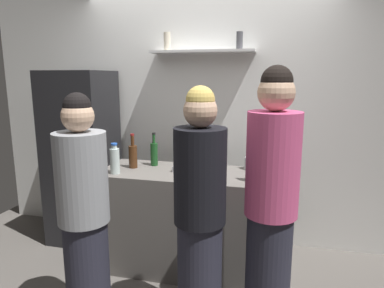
% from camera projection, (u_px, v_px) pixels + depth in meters
% --- Properties ---
extents(back_wall_assembly, '(4.80, 0.32, 2.60)m').
position_uv_depth(back_wall_assembly, '(206.00, 117.00, 3.57)').
color(back_wall_assembly, white).
rests_on(back_wall_assembly, ground).
extents(refrigerator, '(0.62, 0.61, 1.77)m').
position_uv_depth(refrigerator, '(82.00, 158.00, 3.57)').
color(refrigerator, black).
rests_on(refrigerator, ground).
extents(counter, '(1.61, 0.62, 0.90)m').
position_uv_depth(counter, '(192.00, 221.00, 3.06)').
color(counter, '#66605B').
rests_on(counter, ground).
extents(baking_pan, '(0.34, 0.24, 0.05)m').
position_uv_depth(baking_pan, '(194.00, 167.00, 3.04)').
color(baking_pan, gray).
rests_on(baking_pan, counter).
extents(utensil_holder, '(0.11, 0.11, 0.21)m').
position_uv_depth(utensil_holder, '(251.00, 163.00, 3.06)').
color(utensil_holder, '#B2B2B7').
rests_on(utensil_holder, counter).
extents(wine_bottle_green_glass, '(0.07, 0.07, 0.31)m').
position_uv_depth(wine_bottle_green_glass, '(154.00, 153.00, 3.18)').
color(wine_bottle_green_glass, '#19471E').
rests_on(wine_bottle_green_glass, counter).
extents(wine_bottle_amber_glass, '(0.08, 0.08, 0.31)m').
position_uv_depth(wine_bottle_amber_glass, '(133.00, 155.00, 3.10)').
color(wine_bottle_amber_glass, '#472814').
rests_on(wine_bottle_amber_glass, counter).
extents(wine_bottle_dark_glass, '(0.08, 0.08, 0.31)m').
position_uv_depth(wine_bottle_dark_glass, '(255.00, 167.00, 2.68)').
color(wine_bottle_dark_glass, black).
rests_on(wine_bottle_dark_glass, counter).
extents(water_bottle_plastic, '(0.08, 0.08, 0.26)m').
position_uv_depth(water_bottle_plastic, '(115.00, 160.00, 2.91)').
color(water_bottle_plastic, silver).
rests_on(water_bottle_plastic, counter).
extents(person_blonde, '(0.34, 0.34, 1.67)m').
position_uv_depth(person_blonde, '(200.00, 216.00, 2.24)').
color(person_blonde, '#262633').
rests_on(person_blonde, ground).
extents(person_grey_hoodie, '(0.34, 0.34, 1.62)m').
position_uv_depth(person_grey_hoodie, '(84.00, 216.00, 2.30)').
color(person_grey_hoodie, '#262633').
rests_on(person_grey_hoodie, ground).
extents(person_pink_top, '(0.34, 0.34, 1.79)m').
position_uv_depth(person_pink_top, '(271.00, 206.00, 2.21)').
color(person_pink_top, '#262633').
rests_on(person_pink_top, ground).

